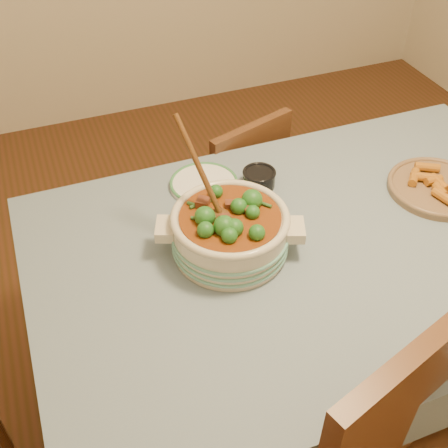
% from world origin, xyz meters
% --- Properties ---
extents(floor, '(4.50, 4.50, 0.00)m').
position_xyz_m(floor, '(0.00, 0.00, 0.00)').
color(floor, '#472C14').
rests_on(floor, ground).
extents(dining_table, '(1.68, 1.08, 0.76)m').
position_xyz_m(dining_table, '(0.00, 0.00, 0.66)').
color(dining_table, brown).
rests_on(dining_table, floor).
extents(stew_casserole, '(0.41, 0.41, 0.39)m').
position_xyz_m(stew_casserole, '(-0.27, 0.07, 0.84)').
color(stew_casserole, beige).
rests_on(stew_casserole, dining_table).
extents(white_plate, '(0.28, 0.28, 0.02)m').
position_xyz_m(white_plate, '(-0.23, 0.38, 0.77)').
color(white_plate, white).
rests_on(white_plate, dining_table).
extents(condiment_bowl, '(0.13, 0.13, 0.06)m').
position_xyz_m(condiment_bowl, '(-0.07, 0.32, 0.79)').
color(condiment_bowl, black).
rests_on(condiment_bowl, dining_table).
extents(fried_plate, '(0.34, 0.34, 0.05)m').
position_xyz_m(fried_plate, '(0.46, 0.08, 0.78)').
color(fried_plate, '#7F6146').
rests_on(fried_plate, dining_table).
extents(chair_far, '(0.47, 0.47, 0.80)m').
position_xyz_m(chair_far, '(0.01, 0.70, 0.45)').
color(chair_far, brown).
rests_on(chair_far, floor).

